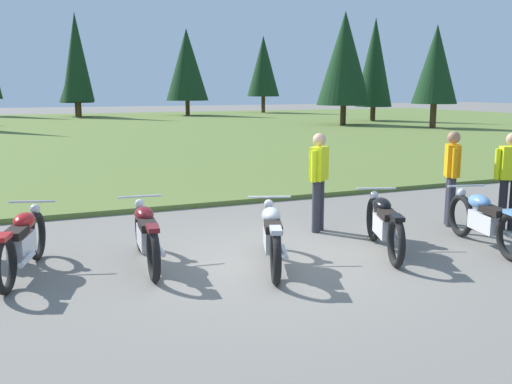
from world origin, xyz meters
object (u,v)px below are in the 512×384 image
Objects in this scene: motorcycle_black at (384,224)px; motorcycle_sky_blue at (484,219)px; motorcycle_red at (22,242)px; motorcycle_silver at (272,236)px; motorcycle_maroon at (146,234)px; rider_with_back_turned at (510,175)px; rider_checking_bike at (452,172)px; rider_in_hivis_vest at (319,176)px.

motorcycle_black is 0.96× the size of motorcycle_sky_blue.
motorcycle_red is 3.27m from motorcycle_silver.
motorcycle_maroon and motorcycle_black have the same top height.
motorcycle_black is at bearing -11.31° from motorcycle_red.
motorcycle_sky_blue is (4.93, -1.14, 0.00)m from motorcycle_maroon.
motorcycle_silver is (3.12, -0.97, 0.00)m from motorcycle_red.
motorcycle_maroon is at bearing -8.30° from motorcycle_red.
rider_with_back_turned is (4.59, 0.30, 0.51)m from motorcycle_silver.
motorcycle_sky_blue is at bearing -111.70° from rider_checking_bike.
motorcycle_maroon is 5.06m from motorcycle_sky_blue.
motorcycle_red is at bearing 175.00° from rider_with_back_turned.
motorcycle_silver is at bearing 173.28° from motorcycle_sky_blue.
rider_checking_bike is at bearing 24.79° from motorcycle_black.
motorcycle_silver is 3.40m from motorcycle_sky_blue.
motorcycle_maroon is at bearing 154.43° from motorcycle_silver.
motorcycle_black is 1.19× the size of rider_checking_bike.
rider_with_back_turned is at bearing 3.70° from motorcycle_silver.
motorcycle_red is at bearing 179.86° from rider_checking_bike.
rider_checking_bike is at bearing 68.30° from motorcycle_sky_blue.
motorcycle_red is 7.76m from rider_with_back_turned.
rider_in_hivis_vest is at bearing 166.92° from rider_checking_bike.
rider_in_hivis_vest reaches higher than motorcycle_silver.
rider_with_back_turned is (7.71, -0.67, 0.51)m from motorcycle_red.
motorcycle_black is (3.36, -0.76, 0.00)m from motorcycle_maroon.
motorcycle_black is 1.19× the size of rider_in_hivis_vest.
motorcycle_black is at bearing -80.41° from rider_in_hivis_vest.
motorcycle_maroon is 1.72m from motorcycle_silver.
motorcycle_red and motorcycle_silver have the same top height.
rider_checking_bike reaches higher than motorcycle_maroon.
motorcycle_red is 7.05m from rider_checking_bike.
rider_in_hivis_vest and rider_with_back_turned have the same top height.
rider_with_back_turned is at bearing -21.66° from rider_in_hivis_vest.
rider_checking_bike is at bearing -13.08° from rider_in_hivis_vest.
motorcycle_sky_blue is at bearing -150.19° from rider_with_back_turned.
motorcycle_sky_blue is 1.24× the size of rider_in_hivis_vest.
motorcycle_silver is at bearing -25.57° from motorcycle_maroon.
rider_with_back_turned is (3.03, -1.20, 0.00)m from rider_in_hivis_vest.
motorcycle_red is 1.22× the size of rider_checking_bike.
rider_with_back_turned reaches higher than motorcycle_maroon.
motorcycle_silver is 1.20× the size of rider_with_back_turned.
motorcycle_red is 0.99× the size of motorcycle_sky_blue.
motorcycle_silver is at bearing -176.30° from rider_with_back_turned.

